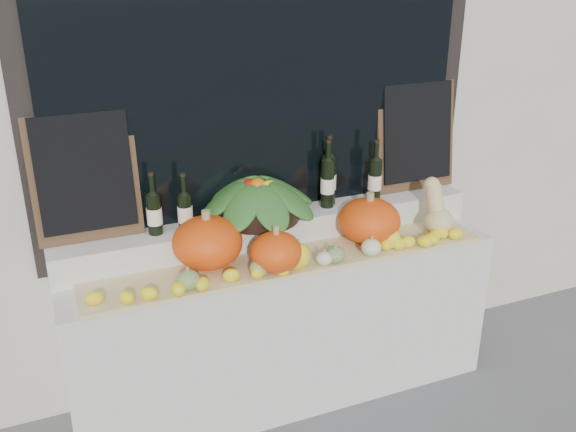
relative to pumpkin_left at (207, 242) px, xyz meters
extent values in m
cube|color=black|center=(0.41, 0.31, 0.87)|extent=(2.40, 0.04, 2.10)
cube|color=black|center=(0.41, 0.28, 0.87)|extent=(2.20, 0.02, 2.00)
cube|color=silver|center=(0.41, 0.04, -0.59)|extent=(2.30, 0.55, 0.88)
cube|color=silver|center=(0.41, 0.19, -0.07)|extent=(2.30, 0.25, 0.16)
cube|color=tan|center=(0.41, -0.09, -0.14)|extent=(2.10, 0.32, 0.02)
ellipsoid|color=#F34D0C|center=(0.00, 0.00, 0.00)|extent=(0.41, 0.41, 0.26)
ellipsoid|color=#F34D0C|center=(0.87, -0.04, -0.01)|extent=(0.44, 0.44, 0.23)
ellipsoid|color=#F34D0C|center=(0.29, -0.17, -0.03)|extent=(0.28, 0.28, 0.20)
ellipsoid|color=#E2C685|center=(1.27, -0.11, -0.05)|extent=(0.16, 0.16, 0.15)
cylinder|color=#E2C685|center=(1.27, -0.06, 0.06)|extent=(0.09, 0.14, 0.18)
sphere|color=#E2C685|center=(1.27, -0.02, 0.13)|extent=(0.09, 0.09, 0.09)
ellipsoid|color=#285D1B|center=(0.59, -0.21, -0.09)|extent=(0.10, 0.10, 0.09)
cylinder|color=#988852|center=(0.59, -0.21, -0.03)|extent=(0.02, 0.02, 0.02)
ellipsoid|color=#285D1B|center=(0.20, -0.19, -0.08)|extent=(0.09, 0.09, 0.09)
cylinder|color=#988852|center=(0.20, -0.19, -0.03)|extent=(0.02, 0.02, 0.02)
ellipsoid|color=beige|center=(0.53, -0.21, -0.09)|extent=(0.09, 0.09, 0.07)
cylinder|color=#988852|center=(0.53, -0.21, -0.05)|extent=(0.02, 0.02, 0.02)
ellipsoid|color=yellow|center=(0.40, -0.19, -0.06)|extent=(0.12, 0.12, 0.14)
cylinder|color=#988852|center=(0.40, -0.19, 0.02)|extent=(0.02, 0.02, 0.02)
ellipsoid|color=beige|center=(0.80, -0.20, -0.08)|extent=(0.10, 0.10, 0.09)
cylinder|color=#988852|center=(0.80, -0.20, -0.03)|extent=(0.02, 0.02, 0.02)
ellipsoid|color=yellow|center=(0.94, -0.17, -0.08)|extent=(0.10, 0.10, 0.10)
cylinder|color=#988852|center=(0.94, -0.17, -0.01)|extent=(0.02, 0.02, 0.02)
ellipsoid|color=#285D1B|center=(-0.15, -0.19, -0.08)|extent=(0.11, 0.11, 0.10)
cylinder|color=#988852|center=(-0.15, -0.19, -0.02)|extent=(0.02, 0.02, 0.02)
cylinder|color=black|center=(0.33, 0.17, 0.06)|extent=(0.44, 0.44, 0.10)
cylinder|color=black|center=(-0.21, 0.19, 0.11)|extent=(0.07, 0.07, 0.21)
cylinder|color=black|center=(-0.21, 0.19, 0.27)|extent=(0.03, 0.03, 0.10)
cylinder|color=#F7E9CE|center=(-0.21, 0.19, 0.10)|extent=(0.08, 0.08, 0.08)
cylinder|color=black|center=(-0.21, 0.19, 0.32)|extent=(0.03, 0.03, 0.02)
cylinder|color=black|center=(-0.06, 0.18, 0.10)|extent=(0.07, 0.07, 0.19)
cylinder|color=black|center=(-0.06, 0.18, 0.24)|extent=(0.03, 0.03, 0.10)
cylinder|color=#F7E9CE|center=(-0.06, 0.18, 0.09)|extent=(0.08, 0.08, 0.08)
cylinder|color=black|center=(-0.06, 0.18, 0.30)|extent=(0.03, 0.03, 0.02)
cylinder|color=black|center=(0.76, 0.22, 0.15)|extent=(0.08, 0.08, 0.28)
cylinder|color=black|center=(0.76, 0.22, 0.33)|extent=(0.03, 0.03, 0.10)
cylinder|color=#F7E9CE|center=(0.76, 0.22, 0.14)|extent=(0.08, 0.08, 0.08)
cylinder|color=black|center=(0.76, 0.22, 0.39)|extent=(0.03, 0.03, 0.02)
cylinder|color=black|center=(0.73, 0.18, 0.14)|extent=(0.07, 0.07, 0.27)
cylinder|color=black|center=(0.73, 0.18, 0.32)|extent=(0.03, 0.03, 0.10)
cylinder|color=#F7E9CE|center=(0.73, 0.18, 0.13)|extent=(0.08, 0.08, 0.08)
cylinder|color=black|center=(0.73, 0.18, 0.38)|extent=(0.03, 0.03, 0.02)
cylinder|color=black|center=(1.02, 0.16, 0.13)|extent=(0.07, 0.07, 0.24)
cylinder|color=black|center=(1.02, 0.16, 0.30)|extent=(0.03, 0.03, 0.10)
cylinder|color=#F7E9CE|center=(1.02, 0.16, 0.12)|extent=(0.08, 0.08, 0.08)
cylinder|color=black|center=(1.02, 0.16, 0.35)|extent=(0.03, 0.03, 0.02)
cube|color=#4C331E|center=(-0.51, 0.26, 0.32)|extent=(0.50, 0.09, 0.62)
cube|color=black|center=(-0.51, 0.24, 0.35)|extent=(0.44, 0.09, 0.56)
cube|color=#4C331E|center=(1.33, 0.26, 0.32)|extent=(0.50, 0.09, 0.62)
cube|color=black|center=(1.33, 0.24, 0.35)|extent=(0.44, 0.09, 0.56)
camera|label=1|loc=(-0.72, -2.75, 1.34)|focal=40.00mm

